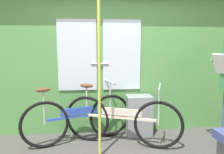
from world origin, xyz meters
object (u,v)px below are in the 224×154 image
Objects in this scene: bicycle_near_door at (121,120)px; trash_bin_by_wall at (139,115)px; bicycle_leaning_behind at (79,118)px; handrail_pole at (99,73)px.

bicycle_near_door reaches higher than trash_bin_by_wall.
bicycle_leaning_behind is at bearing -170.34° from trash_bin_by_wall.
bicycle_leaning_behind is at bearing 122.29° from handrail_pole.
handrail_pole is at bearing -136.63° from trash_bin_by_wall.
trash_bin_by_wall is 1.18m from handrail_pole.
bicycle_near_door reaches higher than bicycle_leaning_behind.
trash_bin_by_wall is at bearing 62.25° from bicycle_near_door.
bicycle_leaning_behind reaches higher than trash_bin_by_wall.
handrail_pole reaches higher than bicycle_near_door.
bicycle_near_door is at bearing 44.85° from handrail_pole.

